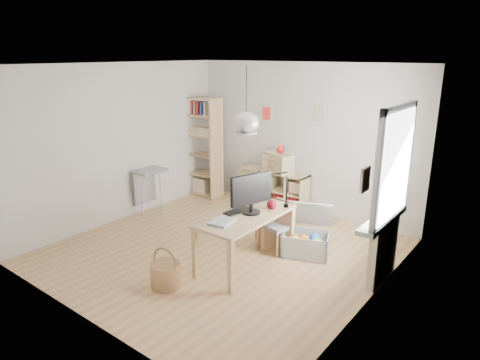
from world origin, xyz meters
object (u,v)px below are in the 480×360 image
Objects in this scene: desk at (246,221)px; tall_bookshelf at (202,143)px; cube_shelf at (273,191)px; drawer_chest at (278,162)px; storage_chest at (307,238)px; monitor at (251,192)px; chair at (280,223)px.

tall_bookshelf is (-2.59, 1.95, 0.43)m from desk.
tall_bookshelf is (-1.56, -0.28, 0.79)m from cube_shelf.
desk is at bearing -45.91° from drawer_chest.
drawer_chest reaches higher than storage_chest.
drawer_chest is (-0.92, 2.10, -0.16)m from monitor.
monitor is 2.30m from drawer_chest.
tall_bookshelf is 2.15× the size of storage_chest.
cube_shelf is at bearing 114.61° from desk.
desk is 2.38m from drawer_chest.
desk is 1.97× the size of chair.
drawer_chest is (-1.39, 1.34, 0.67)m from storage_chest.
tall_bookshelf is 3.24× the size of monitor.
monitor is at bearing -64.08° from cube_shelf.
tall_bookshelf is at bearing 142.99° from desk.
desk is 0.75× the size of tall_bookshelf.
desk is 0.41m from monitor.
tall_bookshelf reaches higher than desk.
tall_bookshelf is at bearing 139.45° from storage_chest.
tall_bookshelf is 3.20m from monitor.
chair is at bearing -24.99° from tall_bookshelf.
cube_shelf is 1.77m from tall_bookshelf.
chair is 1.23× the size of monitor.
desk is at bearing -37.01° from tall_bookshelf.
storage_chest is 2.04m from drawer_chest.
chair is (1.12, -1.53, 0.14)m from cube_shelf.
monitor is (-0.08, -0.61, 0.62)m from chair.
cube_shelf is 2.50m from monitor.
monitor is (0.02, 0.09, 0.40)m from desk.
storage_chest is (0.49, 0.85, -0.43)m from desk.
desk is at bearing -140.72° from storage_chest.
drawer_chest is (0.12, -0.04, 0.60)m from cube_shelf.
chair reaches higher than storage_chest.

